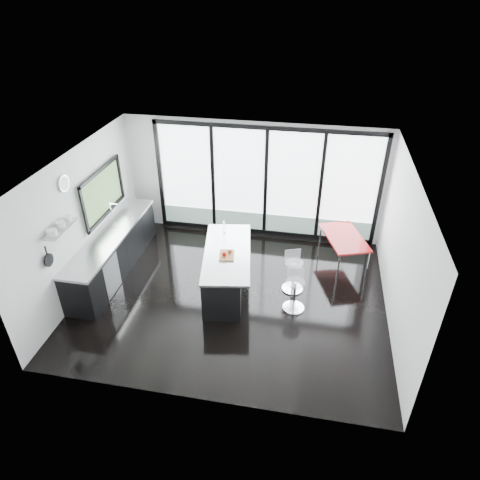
% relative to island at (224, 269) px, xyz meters
% --- Properties ---
extents(floor, '(6.00, 5.00, 0.00)m').
position_rel_island_xyz_m(floor, '(0.22, -0.25, -0.44)').
color(floor, black).
rests_on(floor, ground).
extents(ceiling, '(6.00, 5.00, 0.00)m').
position_rel_island_xyz_m(ceiling, '(0.22, -0.25, 2.36)').
color(ceiling, white).
rests_on(ceiling, wall_back).
extents(wall_back, '(6.00, 0.09, 2.80)m').
position_rel_island_xyz_m(wall_back, '(0.49, 2.21, 0.83)').
color(wall_back, silver).
rests_on(wall_back, ground).
extents(wall_front, '(6.00, 0.00, 2.80)m').
position_rel_island_xyz_m(wall_front, '(0.22, -2.75, 0.96)').
color(wall_front, silver).
rests_on(wall_front, ground).
extents(wall_left, '(0.26, 5.00, 2.80)m').
position_rel_island_xyz_m(wall_left, '(-2.76, 0.02, 1.12)').
color(wall_left, silver).
rests_on(wall_left, ground).
extents(wall_right, '(0.00, 5.00, 2.80)m').
position_rel_island_xyz_m(wall_right, '(3.22, -0.25, 0.96)').
color(wall_right, silver).
rests_on(wall_right, ground).
extents(counter_cabinets, '(0.69, 3.24, 1.36)m').
position_rel_island_xyz_m(counter_cabinets, '(-2.45, 0.15, 0.02)').
color(counter_cabinets, black).
rests_on(counter_cabinets, floor).
extents(island, '(1.24, 2.26, 1.13)m').
position_rel_island_xyz_m(island, '(0.00, 0.00, 0.00)').
color(island, black).
rests_on(island, floor).
extents(bar_stool_near, '(0.46, 0.46, 0.66)m').
position_rel_island_xyz_m(bar_stool_near, '(1.46, -0.41, -0.11)').
color(bar_stool_near, silver).
rests_on(bar_stool_near, floor).
extents(bar_stool_far, '(0.55, 0.55, 0.68)m').
position_rel_island_xyz_m(bar_stool_far, '(1.39, 0.18, -0.10)').
color(bar_stool_far, silver).
rests_on(bar_stool_far, floor).
extents(red_table, '(1.13, 1.46, 0.69)m').
position_rel_island_xyz_m(red_table, '(2.37, 1.31, -0.10)').
color(red_table, '#A01616').
rests_on(red_table, floor).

